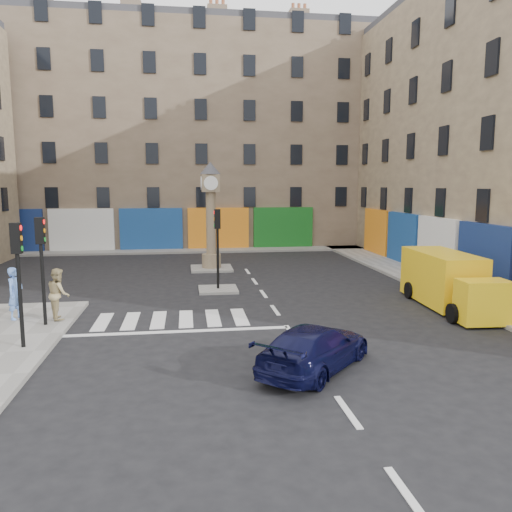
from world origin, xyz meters
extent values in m
plane|color=black|center=(0.00, 0.00, 0.00)|extent=(120.00, 120.00, 0.00)
cube|color=gray|center=(8.70, 10.00, 0.07)|extent=(2.60, 30.00, 0.15)
cube|color=gray|center=(-4.00, 22.20, 0.07)|extent=(32.00, 2.40, 0.15)
cube|color=gray|center=(-2.00, 8.00, 0.06)|extent=(1.80, 1.80, 0.12)
cube|color=gray|center=(-2.00, 14.00, 0.06)|extent=(2.40, 2.40, 0.12)
cube|color=#806C55|center=(-4.00, 28.00, 8.50)|extent=(32.00, 10.00, 17.00)
cylinder|color=black|center=(-8.30, 0.20, 1.55)|extent=(0.12, 0.12, 2.80)
cube|color=black|center=(-8.30, 0.20, 3.40)|extent=(0.28, 0.22, 0.90)
cylinder|color=black|center=(-8.30, 2.60, 1.55)|extent=(0.12, 0.12, 2.80)
cube|color=black|center=(-8.30, 2.60, 3.40)|extent=(0.28, 0.22, 0.90)
cylinder|color=black|center=(-2.00, 8.00, 1.52)|extent=(0.12, 0.12, 2.80)
cube|color=black|center=(-2.00, 8.00, 3.37)|extent=(0.28, 0.22, 0.90)
cylinder|color=#9D8866|center=(-2.00, 14.00, 0.52)|extent=(1.10, 1.10, 0.80)
cylinder|color=#9D8866|center=(-2.00, 14.00, 2.72)|extent=(0.56, 0.56, 3.60)
cube|color=#9D8866|center=(-2.00, 14.00, 5.02)|extent=(1.00, 1.00, 1.00)
cylinder|color=white|center=(-2.00, 13.48, 5.02)|extent=(0.80, 0.06, 0.80)
cone|color=#333338|center=(-2.00, 14.00, 5.87)|extent=(1.20, 1.20, 0.70)
imported|color=black|center=(-0.07, -2.42, 0.61)|extent=(4.08, 4.28, 1.22)
cube|color=yellow|center=(7.03, 4.12, 1.13)|extent=(2.04, 4.43, 2.08)
cube|color=yellow|center=(6.86, 0.87, 0.86)|extent=(1.77, 1.17, 1.54)
cube|color=black|center=(6.85, 0.83, 1.22)|extent=(1.58, 0.89, 0.63)
cylinder|color=black|center=(5.97, 1.28, 0.36)|extent=(0.26, 0.73, 0.72)
cylinder|color=black|center=(7.78, 1.19, 0.36)|extent=(0.26, 0.73, 0.72)
cylinder|color=black|center=(6.18, 5.25, 0.36)|extent=(0.26, 0.73, 0.72)
cylinder|color=black|center=(7.99, 5.16, 0.36)|extent=(0.26, 0.73, 0.72)
imported|color=#638EE3|center=(-9.53, 3.53, 1.09)|extent=(0.65, 0.79, 1.87)
imported|color=tan|center=(-8.00, 3.33, 1.07)|extent=(0.98, 1.09, 1.84)
camera|label=1|loc=(-3.42, -14.93, 4.94)|focal=35.00mm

